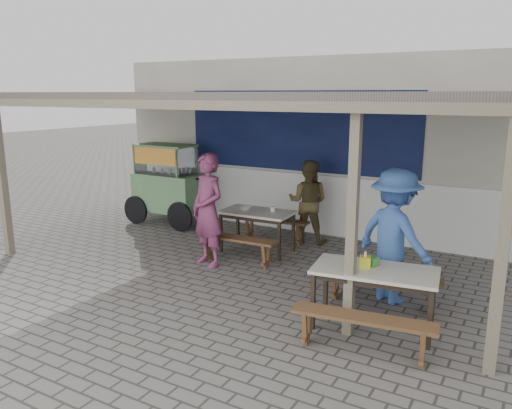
{
  "coord_description": "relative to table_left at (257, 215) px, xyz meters",
  "views": [
    {
      "loc": [
        4.12,
        -6.18,
        2.79
      ],
      "look_at": [
        0.06,
        0.9,
        0.97
      ],
      "focal_mm": 35.0,
      "sensor_mm": 36.0,
      "label": 1
    }
  ],
  "objects": [
    {
      "name": "bench_right_street",
      "position": [
        2.79,
        -2.59,
        -0.33
      ],
      "size": [
        1.58,
        0.49,
        0.45
      ],
      "rotation": [
        0.0,
        0.0,
        0.14
      ],
      "color": "brown",
      "rests_on": "ground"
    },
    {
      "name": "warung_roof",
      "position": [
        0.16,
        -0.39,
        2.04
      ],
      "size": [
        9.0,
        4.21,
        2.81
      ],
      "color": "#534D47",
      "rests_on": "ground"
    },
    {
      "name": "table_left",
      "position": [
        0.0,
        0.0,
        0.0
      ],
      "size": [
        1.3,
        0.79,
        0.75
      ],
      "rotation": [
        0.0,
        0.0,
        0.04
      ],
      "color": "beige",
      "rests_on": "ground"
    },
    {
      "name": "patron_right_table",
      "position": [
        2.68,
        -0.96,
        0.25
      ],
      "size": [
        1.36,
        1.13,
        1.84
      ],
      "primitive_type": "imported",
      "rotation": [
        0.0,
        0.0,
        2.7
      ],
      "color": "#395FA8",
      "rests_on": "ground"
    },
    {
      "name": "condiment_jar",
      "position": [
        0.26,
        0.11,
        0.13
      ],
      "size": [
        0.08,
        0.08,
        0.09
      ],
      "primitive_type": "cylinder",
      "color": "silver",
      "rests_on": "table_left"
    },
    {
      "name": "condiment_bowl",
      "position": [
        -0.24,
        0.02,
        0.1
      ],
      "size": [
        0.2,
        0.2,
        0.05
      ],
      "primitive_type": "imported",
      "rotation": [
        0.0,
        0.0,
        -0.03
      ],
      "color": "white",
      "rests_on": "table_left"
    },
    {
      "name": "vendor_cart",
      "position": [
        -2.68,
        0.79,
        0.27
      ],
      "size": [
        2.18,
        0.84,
        1.73
      ],
      "rotation": [
        0.0,
        0.0,
        -0.0
      ],
      "color": "#669362",
      "rests_on": "ground"
    },
    {
      "name": "table_right",
      "position": [
        2.7,
        -1.89,
        0.0
      ],
      "size": [
        1.54,
        0.93,
        0.75
      ],
      "rotation": [
        0.0,
        0.0,
        0.14
      ],
      "color": "beige",
      "rests_on": "ground"
    },
    {
      "name": "bench_left_wall",
      "position": [
        -0.03,
        0.71,
        -0.34
      ],
      "size": [
        1.38,
        0.34,
        0.45
      ],
      "rotation": [
        0.0,
        0.0,
        0.04
      ],
      "color": "brown",
      "rests_on": "ground"
    },
    {
      "name": "tissue_box",
      "position": [
        2.57,
        -1.89,
        0.15
      ],
      "size": [
        0.16,
        0.16,
        0.13
      ],
      "primitive_type": "cube",
      "rotation": [
        0.0,
        0.0,
        0.28
      ],
      "color": "gold",
      "rests_on": "table_right"
    },
    {
      "name": "ground",
      "position": [
        0.14,
        -1.29,
        -0.67
      ],
      "size": [
        60.0,
        60.0,
        0.0
      ],
      "primitive_type": "plane",
      "color": "#605C57",
      "rests_on": "ground"
    },
    {
      "name": "bench_right_wall",
      "position": [
        2.6,
        -1.2,
        -0.33
      ],
      "size": [
        1.58,
        0.49,
        0.45
      ],
      "rotation": [
        0.0,
        0.0,
        0.14
      ],
      "color": "brown",
      "rests_on": "ground"
    },
    {
      "name": "donation_box",
      "position": [
        2.61,
        -1.79,
        0.14
      ],
      "size": [
        0.2,
        0.16,
        0.11
      ],
      "primitive_type": "cube",
      "rotation": [
        0.0,
        0.0,
        -0.33
      ],
      "color": "#387F38",
      "rests_on": "table_right"
    },
    {
      "name": "bench_left_street",
      "position": [
        0.03,
        -0.71,
        -0.34
      ],
      "size": [
        1.38,
        0.34,
        0.45
      ],
      "rotation": [
        0.0,
        0.0,
        0.04
      ],
      "color": "brown",
      "rests_on": "ground"
    },
    {
      "name": "back_wall",
      "position": [
        0.14,
        2.29,
        1.05
      ],
      "size": [
        9.0,
        1.28,
        3.5
      ],
      "color": "beige",
      "rests_on": "ground"
    },
    {
      "name": "patron_wall_side",
      "position": [
        0.54,
        0.99,
        0.12
      ],
      "size": [
        0.87,
        0.74,
        1.58
      ],
      "primitive_type": "imported",
      "rotation": [
        0.0,
        0.0,
        3.34
      ],
      "color": "brown",
      "rests_on": "ground"
    },
    {
      "name": "patron_street_side",
      "position": [
        -0.35,
        -1.01,
        0.26
      ],
      "size": [
        0.79,
        0.65,
        1.87
      ],
      "primitive_type": "imported",
      "rotation": [
        0.0,
        0.0,
        -0.35
      ],
      "color": "#743055",
      "rests_on": "ground"
    }
  ]
}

